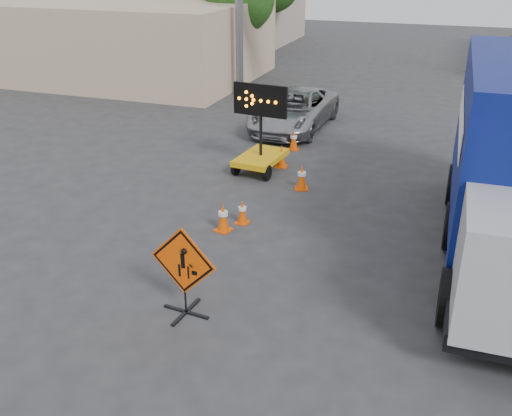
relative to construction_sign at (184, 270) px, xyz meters
The scene contains 11 objects.
ground 1.40m from the construction_sign, 32.40° to the right, with size 100.00×100.00×0.00m, color #2D2D30.
storefront_left_near 23.52m from the construction_sign, 124.06° to the left, with size 14.00×10.00×4.00m, color tan.
storefront_left_far 36.36m from the construction_sign, 112.93° to the left, with size 12.00×10.00×4.40m, color #A7998B.
construction_sign is the anchor object (origin of this frame).
arrow_board 8.04m from the construction_sign, 98.83° to the left, with size 1.77×2.08×2.81m.
pickup_truck 12.96m from the construction_sign, 96.92° to the left, with size 2.47×5.37×1.49m, color #9FA2A6.
cone_a 3.69m from the construction_sign, 101.16° to the left, with size 0.46×0.46×0.75m.
cone_b 4.21m from the construction_sign, 95.57° to the left, with size 0.36×0.36×0.65m.
cone_c 6.93m from the construction_sign, 86.52° to the left, with size 0.50×0.50×0.76m.
cone_d 8.55m from the construction_sign, 94.80° to the left, with size 0.42×0.42×0.75m.
cone_e 10.38m from the construction_sign, 94.63° to the left, with size 0.42×0.42×0.73m.
Camera 1 is at (3.62, -7.80, 6.56)m, focal length 40.00 mm.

